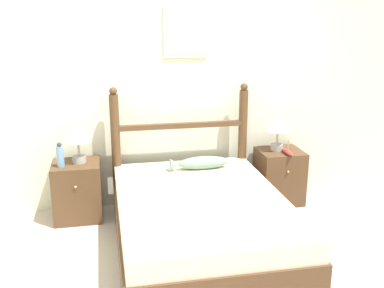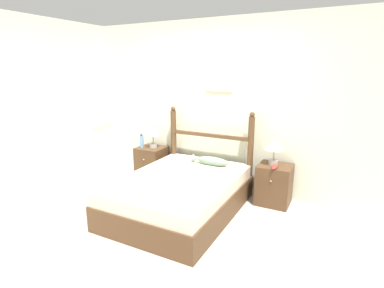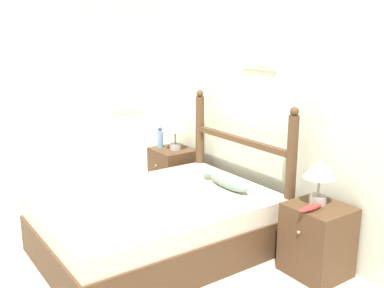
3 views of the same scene
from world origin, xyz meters
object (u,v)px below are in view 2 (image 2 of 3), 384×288
object	(u,v)px
bed	(180,195)
nightstand_left	(152,163)
nightstand_right	(274,184)
table_lamp_right	(274,146)
model_boat	(275,167)
fish_pillow	(210,161)
table_lamp_left	(153,132)
bottle	(142,141)

from	to	relation	value
bed	nightstand_left	size ratio (longest dim) A/B	3.41
nightstand_right	table_lamp_right	size ratio (longest dim) A/B	1.57
bed	nightstand_left	xyz separation A→B (m)	(-1.03, 0.82, 0.04)
model_boat	nightstand_left	bearing A→B (deg)	176.36
nightstand_right	model_boat	distance (m)	0.33
table_lamp_right	model_boat	bearing A→B (deg)	-68.67
nightstand_right	bed	bearing A→B (deg)	-141.50
table_lamp_right	fish_pillow	xyz separation A→B (m)	(-0.85, -0.19, -0.27)
fish_pillow	model_boat	bearing A→B (deg)	2.82
nightstand_left	fish_pillow	size ratio (longest dim) A/B	0.99
bed	table_lamp_right	size ratio (longest dim) A/B	5.35
nightstand_right	model_boat	xyz separation A→B (m)	(0.02, -0.13, 0.30)
model_boat	fish_pillow	distance (m)	0.91
nightstand_right	model_boat	bearing A→B (deg)	-81.22
nightstand_left	model_boat	size ratio (longest dim) A/B	2.40
table_lamp_left	table_lamp_right	size ratio (longest dim) A/B	1.00
nightstand_right	table_lamp_left	bearing A→B (deg)	179.74
bottle	fish_pillow	size ratio (longest dim) A/B	0.42
nightstand_right	fish_pillow	size ratio (longest dim) A/B	0.99
bed	fish_pillow	bearing A→B (deg)	77.80
bed	nightstand_left	distance (m)	1.31
table_lamp_left	nightstand_left	bearing A→B (deg)	-166.21
table_lamp_right	fish_pillow	distance (m)	0.91
table_lamp_left	bottle	xyz separation A→B (m)	(-0.16, -0.10, -0.15)
table_lamp_left	table_lamp_right	distance (m)	1.98
model_boat	fish_pillow	xyz separation A→B (m)	(-0.91, -0.04, -0.04)
nightstand_right	bottle	bearing A→B (deg)	-177.67
bed	fish_pillow	distance (m)	0.72
table_lamp_left	fish_pillow	distance (m)	1.18
bed	table_lamp_right	xyz separation A→B (m)	(0.99, 0.83, 0.58)
nightstand_left	bottle	xyz separation A→B (m)	(-0.12, -0.09, 0.39)
nightstand_left	table_lamp_right	xyz separation A→B (m)	(2.02, 0.02, 0.54)
nightstand_right	bottle	world-z (taller)	bottle
table_lamp_right	table_lamp_left	bearing A→B (deg)	-179.76
nightstand_right	bottle	distance (m)	2.21
nightstand_left	nightstand_right	xyz separation A→B (m)	(2.05, 0.00, 0.00)
bed	table_lamp_left	xyz separation A→B (m)	(-0.99, 0.83, 0.58)
table_lamp_left	table_lamp_right	world-z (taller)	same
bed	bottle	xyz separation A→B (m)	(-1.15, 0.73, 0.43)
table_lamp_left	table_lamp_right	xyz separation A→B (m)	(1.98, 0.01, 0.00)
table_lamp_left	fish_pillow	xyz separation A→B (m)	(1.13, -0.19, -0.27)
nightstand_right	bottle	size ratio (longest dim) A/B	2.37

